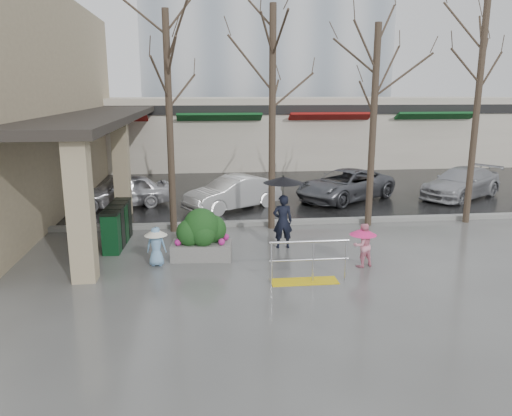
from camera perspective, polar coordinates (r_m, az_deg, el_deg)
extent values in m
plane|color=#51514F|center=(13.00, -1.21, -6.71)|extent=(120.00, 120.00, 0.00)
cube|color=black|center=(34.47, -4.62, 5.90)|extent=(120.00, 36.00, 0.01)
cube|color=gray|center=(16.78, -2.48, -1.80)|extent=(120.00, 0.30, 0.15)
cube|color=#2D2823|center=(20.51, -17.15, 10.45)|extent=(2.80, 18.00, 0.25)
cube|color=tan|center=(12.29, -19.44, -0.16)|extent=(0.55, 0.55, 3.50)
cube|color=tan|center=(18.57, -15.11, 4.51)|extent=(0.55, 0.55, 3.50)
cube|color=beige|center=(30.42, -0.62, 8.73)|extent=(34.00, 6.00, 4.00)
cube|color=maroon|center=(27.74, -16.88, 9.48)|extent=(4.50, 1.68, 0.87)
cube|color=#0F4C1E|center=(27.33, -4.22, 9.96)|extent=(4.50, 1.68, 0.87)
cube|color=maroon|center=(28.22, 8.23, 9.97)|extent=(4.50, 1.68, 0.87)
cube|color=#0F4C1E|center=(30.29, 19.44, 9.58)|extent=(4.50, 1.68, 0.87)
cube|color=black|center=(27.46, 0.01, 11.16)|extent=(34.00, 0.35, 0.50)
cube|color=yellow|center=(12.08, 5.55, -8.34)|extent=(1.60, 0.50, 0.02)
cylinder|color=silver|center=(11.77, 1.76, -6.32)|extent=(0.05, 0.05, 1.00)
cylinder|color=silver|center=(11.95, 6.54, -6.10)|extent=(0.05, 0.05, 1.00)
cylinder|color=silver|center=(12.15, 10.24, -5.90)|extent=(0.05, 0.05, 1.00)
cylinder|color=silver|center=(11.77, 6.13, -3.83)|extent=(1.90, 0.06, 0.06)
cylinder|color=silver|center=(11.91, 6.08, -5.90)|extent=(1.90, 0.04, 0.04)
cylinder|color=#382B21|center=(15.82, -9.84, 9.33)|extent=(0.22, 0.22, 6.80)
cylinder|color=#382B21|center=(15.96, 1.87, 9.91)|extent=(0.22, 0.22, 7.00)
cylinder|color=#382B21|center=(16.77, 13.22, 8.88)|extent=(0.22, 0.22, 6.50)
cylinder|color=#382B21|center=(18.23, 23.85, 9.54)|extent=(0.22, 0.22, 7.20)
imported|color=black|center=(14.32, 3.07, -1.54)|extent=(0.57, 0.38, 1.56)
cylinder|color=black|center=(14.14, 3.11, 1.63)|extent=(0.02, 0.02, 0.99)
cone|color=black|center=(14.06, 3.13, 3.24)|extent=(1.14, 1.14, 0.18)
sphere|color=black|center=(14.04, 3.14, 3.69)|extent=(0.05, 0.05, 0.05)
imported|color=pink|center=(13.14, 12.08, -4.17)|extent=(0.66, 0.57, 1.14)
cylinder|color=black|center=(13.08, 12.13, -3.30)|extent=(0.02, 0.02, 0.49)
cone|color=#FF287F|center=(13.03, 12.16, -2.63)|extent=(0.70, 0.70, 0.18)
sphere|color=black|center=(13.00, 12.18, -2.17)|extent=(0.05, 0.05, 0.05)
imported|color=#7BACDB|center=(13.18, -11.33, -4.33)|extent=(0.53, 0.37, 1.03)
cylinder|color=black|center=(13.11, -11.38, -3.33)|extent=(0.02, 0.02, 0.48)
cone|color=white|center=(13.07, -11.41, -2.70)|extent=(0.60, 0.60, 0.18)
sphere|color=black|center=(13.04, -11.43, -2.23)|extent=(0.05, 0.05, 0.05)
cube|color=slate|center=(13.61, -6.22, -4.86)|extent=(1.67, 0.95, 0.44)
ellipsoid|color=#143C13|center=(13.42, -6.29, -2.18)|extent=(0.98, 0.88, 1.03)
sphere|color=#143C13|center=(13.37, -7.61, -2.82)|extent=(0.70, 0.70, 0.70)
sphere|color=#143C13|center=(13.58, -4.97, -2.43)|extent=(0.74, 0.74, 0.74)
cube|color=#0E3E1D|center=(14.41, -16.21, -2.91)|extent=(0.48, 0.48, 1.11)
cube|color=black|center=(14.25, -16.37, -0.57)|extent=(0.51, 0.51, 0.08)
cube|color=black|center=(14.93, -15.76, -2.32)|extent=(0.48, 0.48, 1.11)
cube|color=black|center=(14.78, -15.91, -0.05)|extent=(0.51, 0.51, 0.08)
cube|color=#0B3417|center=(15.45, -15.34, -1.76)|extent=(0.48, 0.48, 1.11)
cube|color=black|center=(15.31, -15.48, 0.43)|extent=(0.51, 0.51, 0.08)
cube|color=black|center=(15.98, -14.95, -1.24)|extent=(0.48, 0.48, 1.11)
cube|color=black|center=(15.84, -15.08, 0.88)|extent=(0.51, 0.51, 0.08)
imported|color=silver|center=(20.08, -15.12, 1.90)|extent=(3.96, 2.40, 1.26)
imported|color=white|center=(19.03, -2.63, 1.74)|extent=(3.95, 3.16, 1.26)
imported|color=#5B5C62|center=(20.92, 10.14, 2.61)|extent=(4.93, 4.26, 1.26)
imported|color=#ACADB1|center=(22.77, 22.42, 2.67)|extent=(4.60, 3.86, 1.26)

